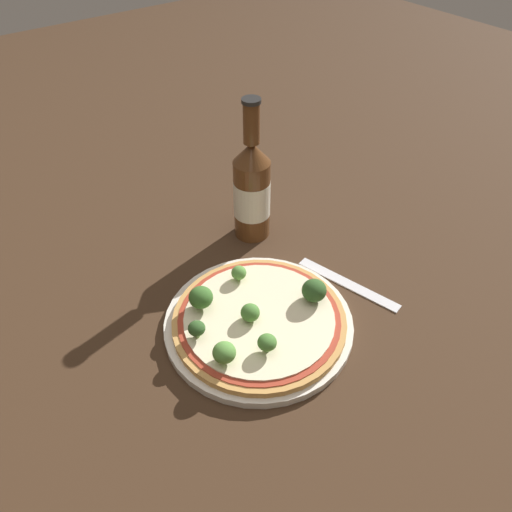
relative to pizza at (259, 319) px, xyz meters
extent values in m
plane|color=#3D2819|center=(-0.01, 0.03, -0.02)|extent=(3.00, 3.00, 0.00)
cylinder|color=silver|center=(0.00, 0.00, -0.01)|extent=(0.27, 0.27, 0.01)
cylinder|color=tan|center=(0.00, 0.00, 0.00)|extent=(0.25, 0.25, 0.01)
cylinder|color=#A83823|center=(0.00, 0.00, 0.00)|extent=(0.23, 0.23, 0.00)
cylinder|color=beige|center=(0.00, 0.00, 0.01)|extent=(0.21, 0.21, 0.00)
cylinder|color=#7A9E5B|center=(-0.06, 0.06, 0.01)|extent=(0.01, 0.01, 0.01)
ellipsoid|color=#386628|center=(-0.06, 0.06, 0.03)|extent=(0.03, 0.03, 0.03)
cylinder|color=#7A9E5B|center=(0.02, 0.08, 0.01)|extent=(0.01, 0.01, 0.01)
ellipsoid|color=#568E3D|center=(0.02, 0.08, 0.02)|extent=(0.02, 0.02, 0.02)
cylinder|color=#7A9E5B|center=(-0.09, 0.02, 0.01)|extent=(0.01, 0.01, 0.01)
ellipsoid|color=#2D5123|center=(-0.09, 0.02, 0.02)|extent=(0.02, 0.02, 0.02)
cylinder|color=#7A9E5B|center=(-0.01, 0.00, 0.01)|extent=(0.01, 0.01, 0.01)
ellipsoid|color=#477A33|center=(-0.01, 0.00, 0.02)|extent=(0.03, 0.03, 0.02)
cylinder|color=#7A9E5B|center=(-0.03, -0.05, 0.01)|extent=(0.01, 0.01, 0.01)
ellipsoid|color=#477A33|center=(-0.03, -0.05, 0.02)|extent=(0.03, 0.03, 0.02)
cylinder|color=#7A9E5B|center=(-0.08, -0.03, 0.01)|extent=(0.01, 0.01, 0.01)
ellipsoid|color=#568E3D|center=(-0.08, -0.03, 0.02)|extent=(0.03, 0.03, 0.03)
cylinder|color=#7A9E5B|center=(0.08, -0.02, 0.01)|extent=(0.01, 0.01, 0.01)
ellipsoid|color=#2D5123|center=(0.08, -0.02, 0.03)|extent=(0.04, 0.04, 0.03)
cylinder|color=#563319|center=(0.12, 0.18, 0.05)|extent=(0.06, 0.06, 0.14)
cylinder|color=beige|center=(0.12, 0.18, 0.06)|extent=(0.06, 0.06, 0.06)
cone|color=#563319|center=(0.12, 0.18, 0.14)|extent=(0.06, 0.06, 0.03)
cylinder|color=#563319|center=(0.12, 0.18, 0.19)|extent=(0.03, 0.03, 0.06)
cylinder|color=black|center=(0.12, 0.18, 0.23)|extent=(0.03, 0.03, 0.01)
cube|color=silver|center=(0.17, -0.01, -0.02)|extent=(0.06, 0.17, 0.00)
camera|label=1|loc=(-0.29, -0.37, 0.54)|focal=35.00mm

